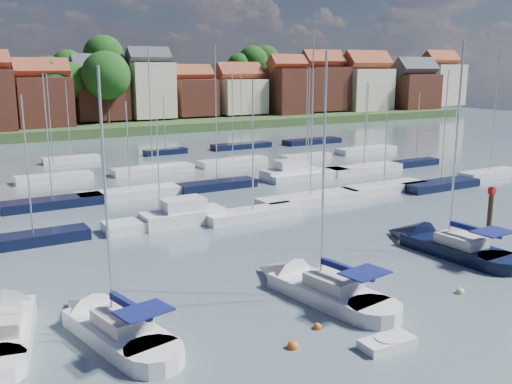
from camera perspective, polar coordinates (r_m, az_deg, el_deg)
ground at (r=68.28m, az=-9.81°, el=1.32°), size 260.00×260.00×0.00m
sailboat_left at (r=29.97m, az=-14.68°, el=-12.76°), size 4.72×10.66×14.09m
sailboat_centre at (r=33.87m, az=5.52°, el=-9.39°), size 4.54×11.28×14.93m
sailboat_navy at (r=43.35m, az=17.77°, el=-5.03°), size 3.66×11.63×15.91m
sailboat_far at (r=31.87m, az=-23.86°, el=-11.94°), size 5.02×11.00×14.14m
tender at (r=28.34m, az=13.01°, el=-14.50°), size 2.72×1.32×0.58m
timber_piling at (r=44.43m, az=22.23°, el=-3.54°), size 0.40×0.40×6.86m
buoy_b at (r=27.76m, az=3.69°, el=-15.31°), size 0.55×0.55×0.55m
buoy_c at (r=29.68m, az=6.17°, el=-13.43°), size 0.41×0.41×0.41m
buoy_d at (r=35.75m, az=19.71°, el=-9.51°), size 0.47×0.47×0.47m
buoy_e at (r=43.98m, az=14.27°, el=-5.05°), size 0.53×0.53×0.53m
buoy_f at (r=39.87m, az=22.06°, el=-7.42°), size 0.53×0.53×0.53m
marina_field at (r=64.48m, az=-6.71°, el=1.16°), size 79.62×41.41×15.93m
far_shore_town at (r=157.82m, az=-21.25°, el=8.55°), size 212.46×90.00×22.27m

